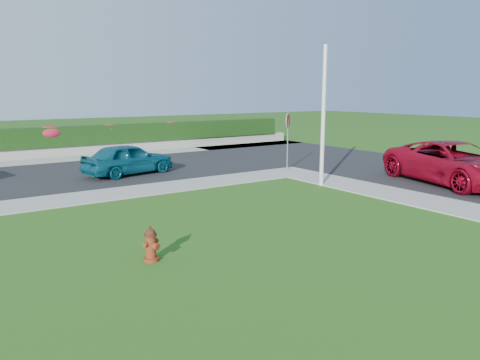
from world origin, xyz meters
TOP-DOWN VIEW (x-y plane):
  - ground at (0.00, 0.00)m, footprint 120.00×120.00m
  - street_right at (12.00, 4.00)m, footprint 8.00×32.00m
  - curb_corner at (7.00, 9.00)m, footprint 2.00×2.00m
  - sidewalk_beyond at (-1.00, 19.00)m, footprint 34.00×2.00m
  - retaining_wall at (-1.00, 20.50)m, footprint 34.00×0.40m
  - hedge at (-1.00, 20.60)m, footprint 32.00×0.90m
  - fire_hydrant at (-3.04, 1.89)m, footprint 0.41×0.39m
  - suv_red at (10.48, 3.05)m, footprint 4.28×6.57m
  - sedan_teal at (0.56, 12.48)m, footprint 4.34×2.45m
  - utility_pole at (6.03, 5.94)m, footprint 0.16×0.16m
  - stop_sign at (7.27, 9.52)m, footprint 0.62×0.44m
  - flower_clump_d at (-0.91, 20.50)m, footprint 1.47×0.95m
  - flower_clump_e at (2.51, 20.50)m, footprint 1.11×0.71m
  - flower_clump_f at (6.57, 20.50)m, footprint 1.08×0.70m

SIDE VIEW (x-z plane):
  - ground at x=0.00m, z-range 0.00..0.00m
  - street_right at x=12.00m, z-range 0.00..0.04m
  - curb_corner at x=7.00m, z-range 0.00..0.04m
  - sidewalk_beyond at x=-1.00m, z-range 0.00..0.04m
  - retaining_wall at x=-1.00m, z-range 0.00..0.60m
  - fire_hydrant at x=-3.04m, z-range -0.02..0.77m
  - sedan_teal at x=0.56m, z-range 0.04..1.43m
  - suv_red at x=10.48m, z-range 0.04..1.72m
  - hedge at x=-1.00m, z-range 0.60..1.70m
  - flower_clump_d at x=-0.91m, z-range 1.04..1.78m
  - flower_clump_e at x=2.51m, z-range 1.20..1.76m
  - flower_clump_f at x=6.57m, z-range 1.21..1.76m
  - stop_sign at x=7.27m, z-range 0.67..3.39m
  - utility_pole at x=6.03m, z-range 0.00..5.43m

